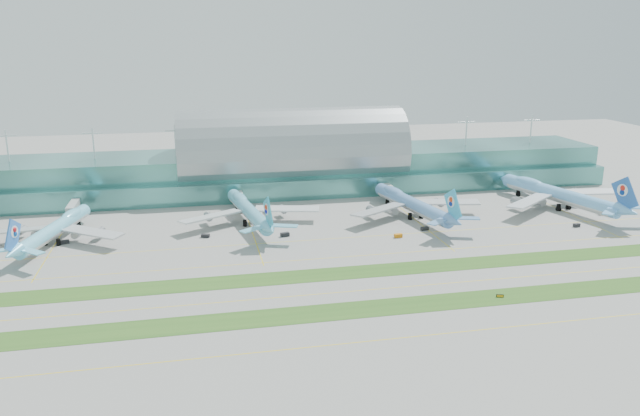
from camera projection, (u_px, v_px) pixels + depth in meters
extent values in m
plane|color=gray|center=(353.00, 275.00, 215.73)|extent=(700.00, 700.00, 0.00)
cube|color=#3D7A75|center=(291.00, 170.00, 335.61)|extent=(340.00, 42.00, 20.00)
cube|color=#3D7A75|center=(299.00, 189.00, 314.33)|extent=(340.00, 8.00, 10.00)
ellipsoid|color=#9EA5A8|center=(291.00, 151.00, 332.93)|extent=(340.00, 46.20, 16.17)
cylinder|color=white|center=(291.00, 137.00, 330.79)|extent=(0.80, 0.80, 16.00)
cube|color=#B2B7B7|center=(74.00, 205.00, 282.84)|extent=(3.50, 22.00, 3.00)
cylinder|color=black|center=(71.00, 219.00, 274.35)|extent=(1.00, 1.00, 4.00)
cube|color=#B2B7B7|center=(239.00, 197.00, 297.69)|extent=(3.50, 22.00, 3.00)
cylinder|color=black|center=(241.00, 209.00, 289.20)|extent=(1.00, 1.00, 4.00)
cube|color=#B2B7B7|center=(389.00, 189.00, 312.53)|extent=(3.50, 22.00, 3.00)
cylinder|color=black|center=(396.00, 201.00, 304.04)|extent=(1.00, 1.00, 4.00)
cube|color=#B2B7B7|center=(526.00, 182.00, 327.38)|extent=(3.50, 22.00, 3.00)
cylinder|color=black|center=(535.00, 193.00, 318.89)|extent=(1.00, 1.00, 4.00)
cube|color=#2D591E|center=(376.00, 308.00, 189.32)|extent=(420.00, 12.00, 0.08)
cube|color=#2D591E|center=(351.00, 272.00, 217.60)|extent=(420.00, 12.00, 0.08)
cube|color=yellow|center=(397.00, 338.00, 170.47)|extent=(420.00, 0.35, 0.01)
cube|color=yellow|center=(364.00, 290.00, 202.53)|extent=(420.00, 0.35, 0.01)
cube|color=yellow|center=(340.00, 257.00, 232.70)|extent=(420.00, 0.35, 0.01)
cube|color=yellow|center=(328.00, 239.00, 253.44)|extent=(420.00, 0.35, 0.01)
cylinder|color=#6CD0EF|center=(55.00, 229.00, 247.88)|extent=(19.90, 55.43, 5.59)
ellipsoid|color=#6CD0EF|center=(72.00, 215.00, 262.53)|extent=(9.54, 17.79, 3.98)
cone|color=#6CD0EF|center=(86.00, 209.00, 276.85)|extent=(6.57, 5.80, 5.59)
cone|color=#6CD0EF|center=(12.00, 253.00, 217.25)|extent=(7.23, 9.21, 5.31)
cube|color=silver|center=(13.00, 231.00, 247.12)|extent=(27.67, 10.01, 1.10)
cylinder|color=gray|center=(30.00, 232.00, 252.09)|extent=(4.25, 5.58, 3.07)
cube|color=silver|center=(93.00, 232.00, 245.38)|extent=(25.68, 21.71, 1.10)
cylinder|color=gray|center=(88.00, 233.00, 250.79)|extent=(4.25, 5.58, 3.07)
cube|color=blue|center=(13.00, 236.00, 217.46)|extent=(3.60, 11.58, 13.00)
cylinder|color=white|center=(14.00, 232.00, 217.96)|extent=(1.91, 4.39, 4.33)
cylinder|color=black|center=(79.00, 224.00, 269.43)|extent=(1.62, 1.62, 2.70)
cylinder|color=black|center=(45.00, 242.00, 245.67)|extent=(1.62, 1.62, 2.70)
cylinder|color=black|center=(58.00, 242.00, 245.38)|extent=(1.62, 1.62, 2.70)
cylinder|color=#64BDDC|center=(249.00, 210.00, 273.26)|extent=(14.79, 59.00, 5.88)
ellipsoid|color=#64BDDC|center=(240.00, 198.00, 287.66)|extent=(8.25, 18.52, 4.19)
cone|color=#64BDDC|center=(232.00, 194.00, 301.81)|extent=(6.53, 5.58, 5.88)
cone|color=#64BDDC|center=(270.00, 229.00, 243.03)|extent=(6.82, 9.29, 5.59)
cube|color=silver|center=(211.00, 216.00, 265.85)|extent=(28.09, 20.70, 1.16)
cylinder|color=#989AA0|center=(219.00, 217.00, 272.45)|extent=(3.98, 5.65, 3.22)
cube|color=silver|center=(287.00, 209.00, 277.45)|extent=(29.33, 13.45, 1.16)
cylinder|color=#989AA0|center=(275.00, 211.00, 281.15)|extent=(3.98, 5.65, 3.22)
cube|color=#2BA0C1|center=(268.00, 213.00, 243.14)|extent=(2.47, 12.40, 13.67)
cylinder|color=silver|center=(267.00, 209.00, 243.62)|extent=(1.54, 4.63, 4.55)
cylinder|color=black|center=(237.00, 207.00, 294.57)|extent=(1.71, 1.71, 2.84)
cylinder|color=black|center=(245.00, 223.00, 270.04)|extent=(1.71, 1.71, 2.84)
cylinder|color=black|center=(258.00, 222.00, 271.97)|extent=(1.71, 1.71, 2.84)
cylinder|color=#5E92D0|center=(412.00, 204.00, 283.18)|extent=(16.77, 61.07, 6.10)
ellipsoid|color=#5E92D0|center=(394.00, 192.00, 297.97)|extent=(8.98, 19.26, 4.34)
cone|color=#5E92D0|center=(379.00, 188.00, 312.50)|extent=(6.87, 5.92, 6.10)
cone|color=#5E92D0|center=(455.00, 222.00, 252.14)|extent=(7.26, 9.73, 5.79)
cube|color=#B8BBBF|center=(379.00, 210.00, 275.13)|extent=(28.91, 21.98, 1.20)
cylinder|color=#9B9EA4|center=(382.00, 210.00, 282.03)|extent=(4.25, 5.91, 3.34)
cube|color=#B8BBBF|center=(447.00, 202.00, 287.93)|extent=(30.39, 13.29, 1.20)
cylinder|color=#9B9EA4|center=(433.00, 204.00, 291.62)|extent=(4.25, 5.91, 3.34)
cube|color=#32ABE0|center=(453.00, 206.00, 252.23)|extent=(2.86, 12.82, 14.17)
cylinder|color=white|center=(452.00, 202.00, 252.71)|extent=(1.71, 4.80, 4.72)
cylinder|color=black|center=(387.00, 201.00, 305.08)|extent=(1.77, 1.77, 2.95)
cylinder|color=black|center=(410.00, 216.00, 279.82)|extent=(1.77, 1.77, 2.95)
cylinder|color=black|center=(421.00, 215.00, 281.95)|extent=(1.77, 1.77, 2.95)
cylinder|color=#6FB8F5|center=(558.00, 194.00, 297.52)|extent=(23.32, 67.04, 6.75)
ellipsoid|color=#6FB8F5|center=(529.00, 182.00, 313.35)|extent=(11.31, 21.46, 4.81)
cone|color=#6FB8F5|center=(504.00, 179.00, 328.93)|extent=(7.89, 6.95, 6.75)
cone|color=#6FB8F5|center=(627.00, 211.00, 264.26)|extent=(8.65, 11.08, 6.41)
cube|color=silver|center=(530.00, 201.00, 287.41)|extent=(31.14, 25.98, 1.33)
cylinder|color=gray|center=(528.00, 202.00, 295.19)|extent=(5.07, 6.72, 3.70)
cube|color=silver|center=(590.00, 192.00, 304.11)|extent=(33.45, 12.44, 1.33)
cylinder|color=gray|center=(573.00, 195.00, 307.71)|extent=(5.07, 6.72, 3.70)
cube|color=blue|center=(625.00, 194.00, 264.30)|extent=(4.19, 14.02, 15.69)
cylinder|color=white|center=(623.00, 190.00, 264.81)|extent=(2.25, 5.30, 5.22)
cylinder|color=black|center=(518.00, 193.00, 321.02)|extent=(1.96, 1.96, 3.27)
cylinder|color=black|center=(559.00, 207.00, 293.71)|extent=(1.96, 1.96, 3.27)
cylinder|color=black|center=(569.00, 206.00, 296.50)|extent=(1.96, 1.96, 3.27)
cube|color=yellow|center=(22.00, 251.00, 237.61)|extent=(3.31, 1.89, 1.27)
cube|color=black|center=(64.00, 242.00, 247.50)|extent=(3.88, 2.76, 1.41)
cube|color=black|center=(205.00, 236.00, 255.39)|extent=(3.79, 2.76, 1.27)
cube|color=black|center=(285.00, 235.00, 256.48)|extent=(3.89, 2.54, 1.59)
cube|color=#CD6F0C|center=(398.00, 236.00, 255.18)|extent=(3.33, 1.92, 1.51)
cube|color=black|center=(425.00, 229.00, 264.73)|extent=(3.61, 2.44, 1.41)
cube|color=black|center=(577.00, 225.00, 269.25)|extent=(3.12, 2.07, 1.51)
cube|color=black|center=(603.00, 213.00, 287.29)|extent=(4.52, 3.02, 1.51)
cube|color=black|center=(500.00, 296.00, 196.97)|extent=(2.27, 0.98, 0.98)
cube|color=orange|center=(500.00, 296.00, 196.82)|extent=(1.87, 0.69, 0.71)
cylinder|color=black|center=(497.00, 297.00, 197.14)|extent=(0.11, 0.11, 0.45)
cylinder|color=black|center=(503.00, 297.00, 196.94)|extent=(0.11, 0.11, 0.45)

